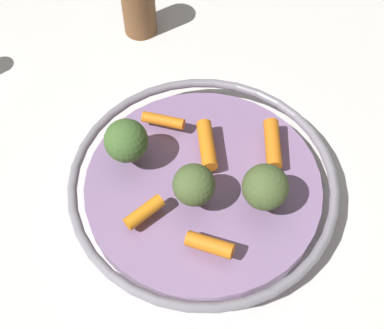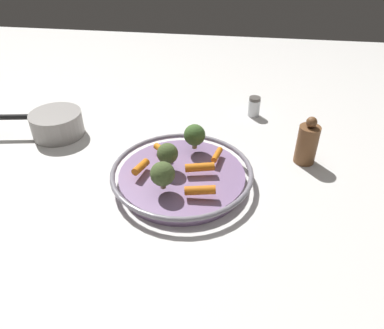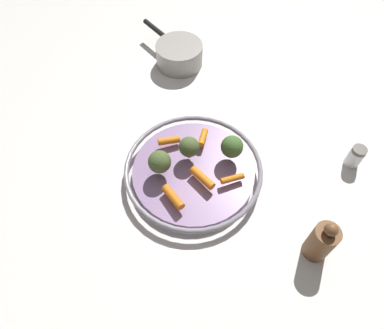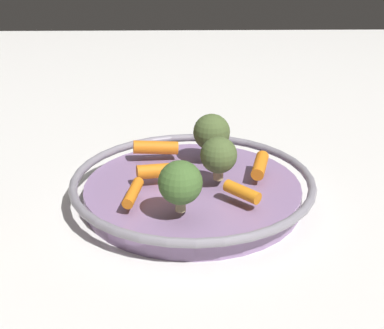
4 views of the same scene
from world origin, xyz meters
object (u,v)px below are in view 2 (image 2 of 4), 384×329
object	(u,v)px
serving_bowl	(182,176)
baby_carrot_right	(217,155)
broccoli_floret_edge	(168,154)
broccoli_floret_large	(195,135)
baby_carrot_near_rim	(141,167)
pepper_mill	(307,143)
baby_carrot_center	(200,190)
saucepan	(56,124)
salt_shaker	(254,107)
baby_carrot_left	(200,167)
baby_carrot_back	(162,150)
broccoli_floret_mid	(163,174)

from	to	relation	value
serving_bowl	baby_carrot_right	xyz separation A→B (m)	(0.06, -0.08, 0.03)
broccoli_floret_edge	broccoli_floret_large	xyz separation A→B (m)	(0.09, -0.05, 0.00)
baby_carrot_near_rim	baby_carrot_right	world-z (taller)	baby_carrot_near_rim
serving_bowl	pepper_mill	xyz separation A→B (m)	(0.13, -0.30, 0.03)
baby_carrot_center	broccoli_floret_edge	world-z (taller)	broccoli_floret_edge
broccoli_floret_large	saucepan	distance (m)	0.42
pepper_mill	serving_bowl	bearing A→B (deg)	113.97
serving_bowl	baby_carrot_near_rim	xyz separation A→B (m)	(-0.02, 0.09, 0.03)
baby_carrot_right	baby_carrot_center	world-z (taller)	baby_carrot_center
baby_carrot_near_rim	pepper_mill	size ratio (longest dim) A/B	0.42
baby_carrot_right	salt_shaker	bearing A→B (deg)	-16.26
serving_bowl	baby_carrot_left	distance (m)	0.05
serving_bowl	baby_carrot_back	distance (m)	0.09
broccoli_floret_large	pepper_mill	distance (m)	0.29
baby_carrot_right	saucepan	xyz separation A→B (m)	(0.11, 0.47, -0.01)
broccoli_floret_edge	baby_carrot_left	bearing A→B (deg)	-96.57
salt_shaker	baby_carrot_right	bearing A→B (deg)	163.74
baby_carrot_back	broccoli_floret_mid	size ratio (longest dim) A/B	0.78
salt_shaker	pepper_mill	distance (m)	0.27
baby_carrot_left	broccoli_floret_large	world-z (taller)	broccoli_floret_large
baby_carrot_right	saucepan	distance (m)	0.49
baby_carrot_back	baby_carrot_center	world-z (taller)	baby_carrot_center
baby_carrot_left	salt_shaker	xyz separation A→B (m)	(0.37, -0.13, -0.02)
baby_carrot_near_rim	baby_carrot_left	distance (m)	0.14
baby_carrot_near_rim	broccoli_floret_edge	world-z (taller)	broccoli_floret_edge
baby_carrot_near_rim	broccoli_floret_edge	distance (m)	0.07
saucepan	broccoli_floret_large	bearing A→B (deg)	-100.50
salt_shaker	broccoli_floret_large	bearing A→B (deg)	151.26
broccoli_floret_edge	salt_shaker	xyz separation A→B (m)	(0.36, -0.20, -0.04)
broccoli_floret_mid	salt_shaker	xyz separation A→B (m)	(0.45, -0.20, -0.05)
baby_carrot_right	salt_shaker	world-z (taller)	salt_shaker
broccoli_floret_edge	pepper_mill	size ratio (longest dim) A/B	0.47
baby_carrot_back	broccoli_floret_mid	xyz separation A→B (m)	(-0.14, -0.03, 0.03)
baby_carrot_back	baby_carrot_left	size ratio (longest dim) A/B	0.74
baby_carrot_left	saucepan	xyz separation A→B (m)	(0.17, 0.44, -0.01)
broccoli_floret_edge	saucepan	xyz separation A→B (m)	(0.17, 0.36, -0.04)
baby_carrot_near_rim	baby_carrot_right	bearing A→B (deg)	-65.58
serving_bowl	broccoli_floret_edge	distance (m)	0.07
serving_bowl	baby_carrot_back	bearing A→B (deg)	44.21
baby_carrot_left	broccoli_floret_large	distance (m)	0.10
serving_bowl	broccoli_floret_edge	size ratio (longest dim) A/B	5.56
serving_bowl	baby_carrot_right	bearing A→B (deg)	-51.55
baby_carrot_near_rim	saucepan	world-z (taller)	saucepan
serving_bowl	baby_carrot_near_rim	world-z (taller)	baby_carrot_near_rim
baby_carrot_back	broccoli_floret_edge	bearing A→B (deg)	-154.12
serving_bowl	broccoli_floret_edge	world-z (taller)	broccoli_floret_edge
broccoli_floret_large	serving_bowl	bearing A→B (deg)	170.10
baby_carrot_back	broccoli_floret_edge	distance (m)	0.07
baby_carrot_left	serving_bowl	bearing A→B (deg)	88.74
baby_carrot_center	broccoli_floret_edge	distance (m)	0.13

